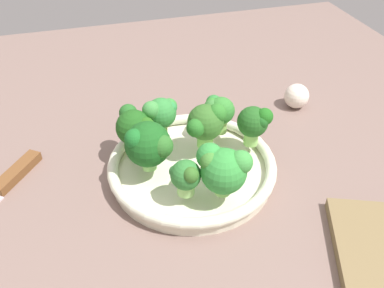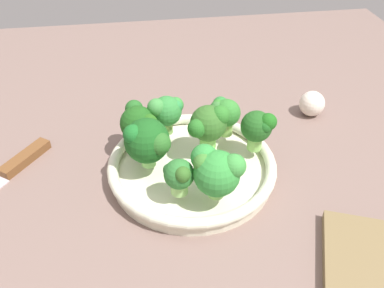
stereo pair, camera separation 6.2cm
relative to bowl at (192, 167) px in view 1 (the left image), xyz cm
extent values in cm
cube|color=#7B635B|center=(1.26, 1.43, -2.84)|extent=(130.00, 130.00, 2.50)
cylinder|color=beige|center=(0.00, 0.00, -0.89)|extent=(25.38, 25.38, 1.40)
torus|color=silver|center=(0.00, 0.00, 0.67)|extent=(26.43, 26.43, 1.71)
cylinder|color=#83D05B|center=(2.83, -3.00, 2.86)|extent=(2.61, 2.61, 2.67)
sphere|color=#346826|center=(2.83, -3.00, 6.06)|extent=(5.76, 5.76, 5.76)
sphere|color=#23771F|center=(1.00, -3.00, 6.38)|extent=(2.43, 2.43, 2.43)
sphere|color=#286D23|center=(1.69, -0.93, 6.45)|extent=(2.88, 2.88, 2.88)
sphere|color=#2D7627|center=(2.48, -4.72, 7.62)|extent=(3.11, 3.11, 3.11)
cylinder|color=#9AD072|center=(-6.81, 2.81, 2.49)|extent=(2.48, 2.48, 1.94)
sphere|color=#307832|center=(-6.81, 2.81, 4.86)|extent=(4.30, 4.30, 4.30)
sphere|color=#346724|center=(-8.10, 2.46, 5.91)|extent=(2.23, 2.23, 2.23)
sphere|color=#2C662F|center=(-6.07, 4.09, 5.16)|extent=(1.77, 1.77, 1.77)
cylinder|color=#8BCD6A|center=(-0.14, 6.71, 2.67)|extent=(2.21, 2.21, 2.29)
sphere|color=#1A581C|center=(-0.14, 6.71, 6.02)|extent=(6.80, 6.80, 6.80)
sphere|color=#1B6925|center=(-0.81, 8.61, 7.86)|extent=(2.94, 2.94, 2.94)
sphere|color=#2B6725|center=(-1.84, 5.03, 6.61)|extent=(3.44, 3.44, 3.44)
cylinder|color=#81BD4F|center=(5.84, 7.86, 2.39)|extent=(2.63, 2.63, 1.73)
sphere|color=#1E571A|center=(5.84, 7.86, 5.10)|extent=(5.70, 5.70, 5.70)
sphere|color=#276019|center=(4.55, 6.15, 5.91)|extent=(2.86, 2.86, 2.86)
sphere|color=#256223|center=(8.22, 8.24, 6.34)|extent=(2.96, 2.96, 2.96)
cylinder|color=#91CE65|center=(-8.14, -2.17, 2.47)|extent=(2.29, 2.29, 1.90)
sphere|color=green|center=(-8.14, -2.17, 5.52)|extent=(6.46, 6.46, 6.46)
sphere|color=green|center=(-8.82, -4.27, 7.17)|extent=(3.31, 3.31, 3.31)
sphere|color=green|center=(-6.24, -0.76, 6.94)|extent=(3.76, 3.76, 3.76)
sphere|color=#3F8231|center=(-7.54, -0.42, 7.04)|extent=(2.87, 2.87, 2.87)
cylinder|color=#93D366|center=(1.25, -10.26, 2.87)|extent=(2.30, 2.30, 2.70)
sphere|color=#235C1F|center=(1.25, -10.26, 5.83)|extent=(4.94, 4.94, 4.94)
sphere|color=#1E661A|center=(0.32, -11.69, 7.17)|extent=(2.72, 2.72, 2.72)
sphere|color=#1F6220|center=(-0.08, -11.14, 6.70)|extent=(2.22, 2.22, 2.22)
sphere|color=#1B6122|center=(1.61, -11.97, 6.21)|extent=(2.08, 2.08, 2.08)
cylinder|color=#8EBF5D|center=(5.79, -6.56, 2.88)|extent=(2.24, 2.24, 2.71)
sphere|color=#348130|center=(5.79, -6.56, 5.71)|extent=(4.55, 4.55, 4.55)
sphere|color=#3A7B36|center=(6.24, -5.16, 6.35)|extent=(2.68, 2.68, 2.68)
sphere|color=#31802B|center=(6.61, -5.25, 6.68)|extent=(2.13, 2.13, 2.13)
sphere|color=#2E7E35|center=(7.50, -5.86, 6.33)|extent=(2.63, 2.63, 2.63)
cylinder|color=#90C360|center=(7.68, 3.02, 2.85)|extent=(1.82, 1.82, 2.65)
sphere|color=#33843A|center=(7.68, 3.02, 5.78)|extent=(4.97, 4.97, 4.97)
sphere|color=#3F8D40|center=(6.94, 4.74, 7.12)|extent=(2.88, 2.88, 2.88)
sphere|color=#2E8740|center=(7.54, 1.31, 6.56)|extent=(2.01, 2.01, 2.01)
sphere|color=#348937|center=(8.77, 1.26, 6.07)|extent=(2.72, 2.72, 2.72)
cube|color=brown|center=(7.18, 26.81, -0.84)|extent=(9.05, 7.44, 1.50)
sphere|color=#F4E3D0|center=(13.69, -25.09, 0.82)|extent=(4.80, 4.80, 4.80)
camera|label=1|loc=(-47.12, 13.31, 42.71)|focal=38.47mm
camera|label=2|loc=(-48.42, 7.25, 42.71)|focal=38.47mm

